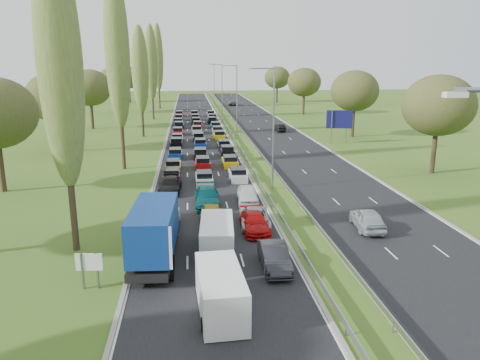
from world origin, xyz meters
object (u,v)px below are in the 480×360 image
near_car_3 (170,185)px  white_van_rear (217,236)px  blue_lorry (155,230)px  white_van_front (220,289)px  info_sign (89,266)px  direction_sign (339,121)px  near_car_2 (164,220)px

near_car_3 → white_van_rear: (3.62, -15.21, 0.38)m
near_car_3 → blue_lorry: size_ratio=0.55×
white_van_front → info_sign: white_van_front is taller
near_car_3 → white_van_rear: 15.64m
blue_lorry → direction_sign: (25.40, 41.51, 1.59)m
blue_lorry → white_van_rear: bearing=15.9°
near_car_3 → info_sign: (-3.75, -19.76, 0.63)m
info_sign → white_van_front: bearing=-23.8°
near_car_2 → direction_sign: size_ratio=1.01×
blue_lorry → near_car_2: bearing=91.1°
near_car_3 → white_van_rear: bearing=-73.4°
blue_lorry → white_van_rear: 4.16m
near_car_3 → direction_sign: size_ratio=0.96×
near_car_2 → white_van_rear: size_ratio=0.96×
near_car_2 → white_van_front: bearing=-72.4°
near_car_2 → info_sign: info_sign is taller
near_car_3 → direction_sign: direction_sign is taller
blue_lorry → direction_sign: size_ratio=1.73×
near_car_2 → info_sign: bearing=-109.6°
near_car_2 → info_sign: 9.92m
white_van_rear → white_van_front: bearing=-88.3°
near_car_2 → direction_sign: (25.19, 35.95, 2.82)m
blue_lorry → white_van_rear: blue_lorry is taller
white_van_rear → info_sign: 8.67m
white_van_rear → info_sign: size_ratio=2.60×
blue_lorry → info_sign: 5.04m
blue_lorry → near_car_3: bearing=91.9°
white_van_front → info_sign: (-7.09, 3.12, 0.23)m
near_car_3 → blue_lorry: blue_lorry is taller
white_van_front → info_sign: bearing=153.2°
white_van_rear → info_sign: white_van_rear is taller
blue_lorry → direction_sign: direction_sign is taller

